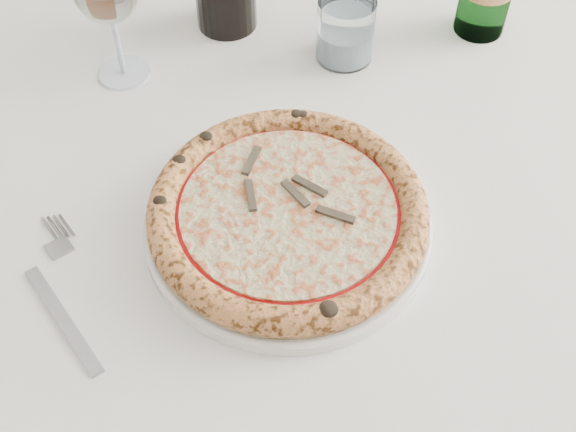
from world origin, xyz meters
name	(u,v)px	position (x,y,z in m)	size (l,w,h in m)	color
floor	(311,396)	(0.00, 0.00, -0.01)	(5.00, 6.00, 0.02)	gray
dining_table	(269,210)	(-0.08, -0.05, 0.67)	(1.53, 1.03, 0.76)	brown
plate	(288,223)	(-0.08, -0.15, 0.76)	(0.29, 0.29, 0.02)	white
pizza	(288,212)	(-0.08, -0.15, 0.78)	(0.28, 0.28, 0.03)	#DCBB73
fork	(62,295)	(-0.31, -0.18, 0.76)	(0.07, 0.19, 0.00)	gray
tumbler	(345,33)	(0.05, 0.10, 0.79)	(0.07, 0.07, 0.08)	white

